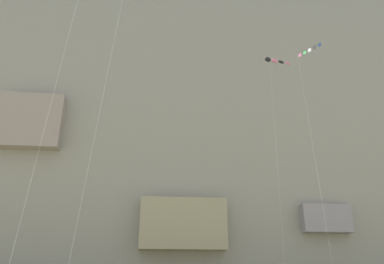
{
  "coord_description": "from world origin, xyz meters",
  "views": [
    {
      "loc": [
        -5.06,
        -9.27,
        2.08
      ],
      "look_at": [
        -1.57,
        24.31,
        16.04
      ],
      "focal_mm": 35.5,
      "sensor_mm": 36.0,
      "label": 1
    }
  ],
  "objects": [
    {
      "name": "cliff_face",
      "position": [
        -0.01,
        66.76,
        37.99
      ],
      "size": [
        180.0,
        27.36,
        76.08
      ],
      "color": "gray",
      "rests_on": "ground"
    },
    {
      "name": "kite_banner_high_right",
      "position": [
        14.71,
        31.29,
        28.9
      ],
      "size": [
        3.18,
        4.65,
        31.8
      ],
      "color": "black",
      "rests_on": "ground"
    },
    {
      "name": "kite_windsock_high_center",
      "position": [
        12.81,
        39.41,
        34.81
      ],
      "size": [
        5.38,
        4.12,
        35.44
      ],
      "color": "black",
      "rests_on": "ground"
    }
  ]
}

